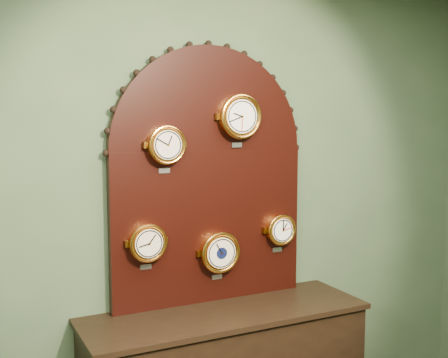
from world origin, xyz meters
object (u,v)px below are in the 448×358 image
arabic_clock (240,116)px  hygrometer (147,243)px  barometer (219,252)px  tide_clock (280,229)px  roman_clock (166,145)px  display_board (209,168)px

arabic_clock → hygrometer: (-0.57, 0.00, -0.69)m
barometer → tide_clock: bearing=0.2°
tide_clock → barometer: bearing=-179.8°
hygrometer → tide_clock: 0.86m
arabic_clock → barometer: arabic_clock is taller
barometer → roman_clock: bearing=179.9°
hygrometer → roman_clock: bearing=-0.0°
display_board → hygrometer: (-0.41, -0.07, -0.39)m
arabic_clock → tide_clock: arabic_clock is taller
display_board → hygrometer: display_board is taller
arabic_clock → tide_clock: 0.75m
arabic_clock → hygrometer: bearing=179.9°
arabic_clock → tide_clock: (0.29, 0.00, -0.69)m
roman_clock → barometer: size_ratio=0.91×
roman_clock → hygrometer: size_ratio=1.01×
barometer → hygrometer: bearing=179.9°
tide_clock → arabic_clock: bearing=-179.6°
tide_clock → roman_clock: bearing=-180.0°
roman_clock → tide_clock: (0.74, 0.00, -0.54)m
roman_clock → tide_clock: 0.92m
arabic_clock → hygrometer: 0.90m
hygrometer → tide_clock: (0.86, 0.00, -0.01)m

